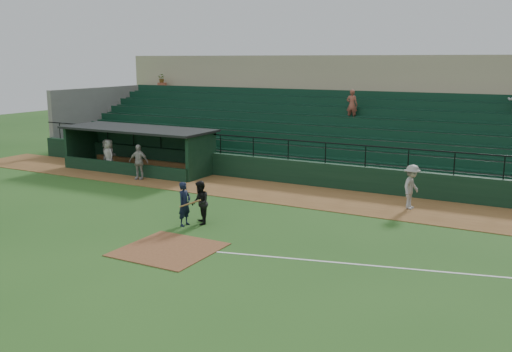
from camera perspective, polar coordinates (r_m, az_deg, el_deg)
The scene contains 12 objects.
ground at distance 19.84m, azimuth -6.98°, elevation -6.53°, with size 90.00×90.00×0.00m, color #244F19.
warning_track at distance 26.49m, azimuth 3.11°, elevation -1.78°, with size 40.00×4.00×0.03m, color brown.
home_plate_dirt at distance 19.08m, azimuth -8.74°, elevation -7.29°, with size 3.00×3.00×0.03m, color brown.
foul_line at distance 17.85m, azimuth 17.16°, elevation -9.07°, with size 18.00×0.09×0.01m, color white.
stadium_structure at distance 33.83m, azimuth 9.38°, elevation 4.95°, with size 38.00×13.08×6.40m.
dugout at distance 32.76m, azimuth -11.23°, elevation 2.95°, with size 8.90×3.20×2.42m.
batter_at_plate at distance 21.49m, azimuth -7.17°, elevation -2.79°, with size 1.01×0.68×1.67m.
umpire at distance 21.61m, azimuth -5.63°, elevation -2.69°, with size 0.81×0.63×1.67m, color black.
runner at distance 24.44m, azimuth 15.33°, elevation -1.06°, with size 1.20×0.69×1.86m, color #9C9892.
dugout_player_a at distance 30.01m, azimuth -11.69°, elevation 1.39°, with size 1.07×0.44×1.82m, color #ACA5A1.
dugout_player_b at distance 32.48m, azimuth -14.50°, elevation 2.00°, with size 0.88×0.57×1.79m, color #A6A09B.
dugout_player_c at distance 33.03m, azimuth -14.69°, elevation 2.10°, with size 1.61×0.51×1.74m, color gray.
Camera 1 is at (11.07, -15.27, 6.17)m, focal length 39.91 mm.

